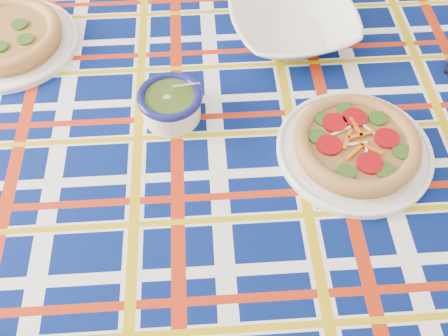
% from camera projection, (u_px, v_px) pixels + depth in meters
% --- Properties ---
extents(floor, '(4.00, 4.00, 0.00)m').
position_uv_depth(floor, '(175.00, 228.00, 1.89)').
color(floor, '#956B4D').
rests_on(floor, ground).
extents(dining_table, '(1.94, 1.44, 0.82)m').
position_uv_depth(dining_table, '(255.00, 175.00, 1.13)').
color(dining_table, brown).
rests_on(dining_table, floor).
extents(tablecloth, '(1.98, 1.48, 0.12)m').
position_uv_depth(tablecloth, '(255.00, 168.00, 1.11)').
color(tablecloth, '#041351').
rests_on(tablecloth, dining_table).
extents(main_focaccia_plate, '(0.38, 0.38, 0.07)m').
position_uv_depth(main_focaccia_plate, '(357.00, 143.00, 1.04)').
color(main_focaccia_plate, olive).
rests_on(main_focaccia_plate, tablecloth).
extents(pesto_bowl, '(0.15, 0.15, 0.09)m').
position_uv_depth(pesto_bowl, '(170.00, 102.00, 1.09)').
color(pesto_bowl, '#24380F').
rests_on(pesto_bowl, tablecloth).
extents(serving_bowl, '(0.41, 0.41, 0.08)m').
position_uv_depth(serving_bowl, '(292.00, 24.00, 1.25)').
color(serving_bowl, white).
rests_on(serving_bowl, tablecloth).
extents(second_focaccia_plate, '(0.43, 0.43, 0.06)m').
position_uv_depth(second_focaccia_plate, '(6.00, 36.00, 1.23)').
color(second_focaccia_plate, olive).
rests_on(second_focaccia_plate, tablecloth).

